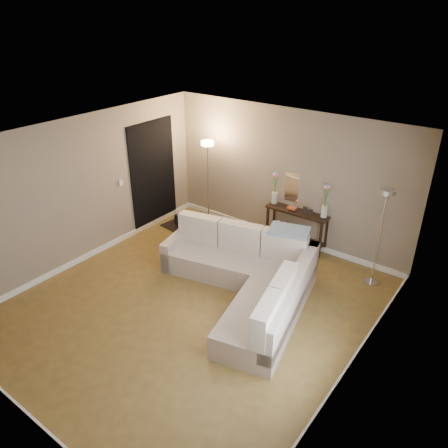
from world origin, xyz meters
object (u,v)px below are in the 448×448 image
Objects in this scene: sectional_sofa at (248,275)px; console_table at (293,225)px; floor_lamp_lit at (208,167)px; floor_lamp_unlit at (382,219)px.

sectional_sofa reaches higher than console_table.
floor_lamp_lit is 3.58m from floor_lamp_unlit.
sectional_sofa is 2.75m from floor_lamp_lit.
sectional_sofa is 2.29m from floor_lamp_unlit.
floor_lamp_unlit is (1.72, -0.34, 0.79)m from console_table.
sectional_sofa is 2.48× the size of console_table.
floor_lamp_lit is (-2.06, 1.56, 0.95)m from sectional_sofa.
sectional_sofa is 1.68× the size of floor_lamp_lit.
console_table is at bearing 168.77° from floor_lamp_unlit.
floor_lamp_unlit is at bearing -11.23° from console_table.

